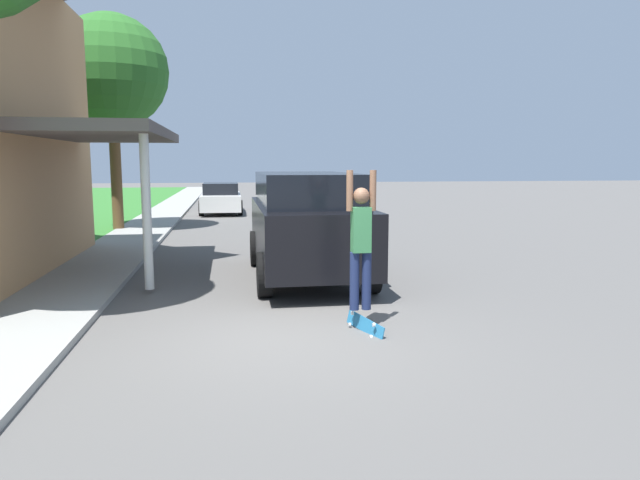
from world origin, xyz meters
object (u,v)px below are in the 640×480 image
at_px(skateboard, 365,325).
at_px(car_down_street, 221,198).
at_px(lawn_tree_far, 111,72).
at_px(suv_parked, 306,221).
at_px(skateboarder, 361,239).

bearing_deg(skateboard, car_down_street, 96.49).
height_order(lawn_tree_far, suv_parked, lawn_tree_far).
relative_size(lawn_tree_far, suv_parked, 1.41).
xyz_separation_m(suv_parked, car_down_street, (-1.88, 15.29, -0.46)).
height_order(suv_parked, skateboard, suv_parked).
distance_m(suv_parked, skateboarder, 3.70).
height_order(car_down_street, skateboarder, skateboarder).
bearing_deg(lawn_tree_far, skateboard, -66.35).
xyz_separation_m(car_down_street, skateboard, (2.17, -19.11, -0.58)).
relative_size(suv_parked, skateboard, 6.30).
relative_size(suv_parked, car_down_street, 1.09).
bearing_deg(car_down_street, skateboarder, -83.57).
xyz_separation_m(lawn_tree_far, car_down_street, (3.34, 6.53, -4.53)).
bearing_deg(skateboard, lawn_tree_far, 113.65).
bearing_deg(car_down_street, skateboard, -83.51).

